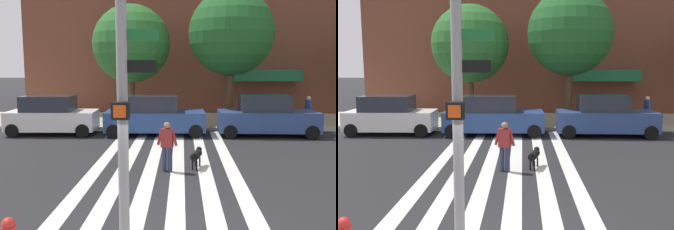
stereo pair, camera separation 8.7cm
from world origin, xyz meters
TOP-DOWN VIEW (x-y plane):
  - ground_plane at (0.00, 6.21)m, footprint 160.00×160.00m
  - sidewalk_far at (0.00, 15.42)m, footprint 80.00×6.00m
  - crosswalk_stripes at (-0.40, 6.21)m, footprint 4.95×11.82m
  - traffic_light_pole at (-0.79, -0.84)m, footprint 0.74×0.46m
  - parked_car_near_curb at (-6.31, 11.13)m, footprint 4.38×2.06m
  - parked_car_behind_first at (-1.19, 11.13)m, footprint 4.92×2.05m
  - parked_car_third_in_line at (4.32, 11.13)m, footprint 4.76×1.89m
  - street_tree_nearest at (-2.68, 14.22)m, footprint 4.38×4.38m
  - street_tree_middle at (2.78, 13.30)m, footprint 4.55×4.55m
  - pedestrian_dog_walker at (-0.29, 4.88)m, footprint 0.70×0.33m
  - dog_on_leash at (0.69, 5.36)m, footprint 0.44×1.09m
  - pedestrian_bystander at (6.96, 13.03)m, footprint 0.25×0.71m

SIDE VIEW (x-z plane):
  - ground_plane at x=0.00m, z-range 0.00..0.00m
  - crosswalk_stripes at x=-0.40m, z-range 0.00..0.01m
  - sidewalk_far at x=0.00m, z-range 0.00..0.15m
  - dog_on_leash at x=0.69m, z-range 0.12..0.77m
  - pedestrian_dog_walker at x=-0.29m, z-range 0.11..1.75m
  - parked_car_behind_first at x=-1.19m, z-range -0.04..1.91m
  - parked_car_near_curb at x=-6.31m, z-range -0.03..1.91m
  - parked_car_third_in_line at x=4.32m, z-range -0.06..1.95m
  - pedestrian_bystander at x=6.96m, z-range 0.26..1.90m
  - traffic_light_pole at x=-0.79m, z-range 0.62..6.42m
  - street_tree_nearest at x=-2.68m, z-range 1.28..7.94m
  - street_tree_middle at x=2.78m, z-range 1.49..8.75m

